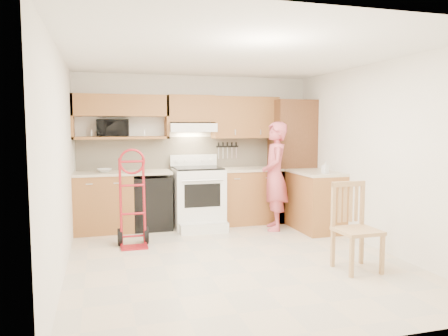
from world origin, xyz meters
name	(u,v)px	position (x,y,z in m)	size (l,w,h in m)	color
floor	(235,260)	(0.00, 0.00, -0.01)	(4.00, 4.50, 0.02)	beige
ceiling	(236,54)	(0.00, 0.00, 2.51)	(4.00, 4.50, 0.02)	white
wall_back	(196,150)	(0.00, 2.26, 1.25)	(4.00, 0.02, 2.50)	white
wall_front	(329,183)	(0.00, -2.26, 1.25)	(4.00, 0.02, 2.50)	white
wall_left	(60,164)	(-2.01, 0.00, 1.25)	(0.02, 4.50, 2.50)	white
wall_right	(378,156)	(2.01, 0.00, 1.25)	(0.02, 4.50, 2.50)	white
backsplash	(196,153)	(0.00, 2.23, 1.20)	(3.92, 0.03, 0.55)	beige
lower_cab_left	(104,203)	(-1.55, 1.95, 0.45)	(0.90, 0.60, 0.90)	brown
dishwasher	(152,202)	(-0.80, 1.95, 0.42)	(0.60, 0.60, 0.85)	black
lower_cab_right	(247,196)	(0.83, 1.95, 0.45)	(1.14, 0.60, 0.90)	brown
countertop_left	(123,173)	(-1.25, 1.95, 0.92)	(1.50, 0.63, 0.04)	beige
countertop_right	(247,169)	(0.83, 1.95, 0.92)	(1.14, 0.63, 0.04)	beige
cab_return_right	(315,202)	(1.70, 1.15, 0.45)	(0.60, 1.00, 0.90)	brown
countertop_return	(316,173)	(1.70, 1.15, 0.92)	(0.63, 1.00, 0.04)	beige
pantry_tall	(292,161)	(1.65, 1.95, 1.05)	(0.70, 0.60, 2.10)	brown
upper_cab_left	(121,105)	(-1.25, 2.08, 1.98)	(1.50, 0.33, 0.34)	brown
upper_shelf_mw	(121,138)	(-1.25, 2.08, 1.47)	(1.50, 0.33, 0.04)	brown
upper_cab_center	(191,109)	(-0.12, 2.08, 1.94)	(0.76, 0.33, 0.44)	brown
upper_cab_right	(245,118)	(0.83, 2.08, 1.80)	(1.14, 0.33, 0.70)	brown
range_hood	(192,128)	(-0.12, 2.02, 1.63)	(0.76, 0.46, 0.14)	white
knife_strip	(227,150)	(0.55, 2.21, 1.24)	(0.40, 0.05, 0.29)	black
microwave	(113,128)	(-1.37, 2.08, 1.63)	(0.49, 0.33, 0.27)	black
range	(199,192)	(-0.06, 1.78, 0.59)	(0.80, 1.05, 1.17)	white
person	(275,176)	(1.09, 1.35, 0.86)	(0.63, 0.41, 1.72)	#C34F5D
hand_truck	(133,203)	(-1.17, 0.95, 0.61)	(0.48, 0.44, 1.22)	maroon
dining_chair	(358,227)	(1.23, -0.77, 0.50)	(0.45, 0.49, 1.01)	tan
soap_bottle	(325,167)	(1.70, 0.85, 1.03)	(0.08, 0.08, 0.18)	white
bowl	(104,170)	(-1.53, 1.95, 0.97)	(0.22, 0.22, 0.05)	white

